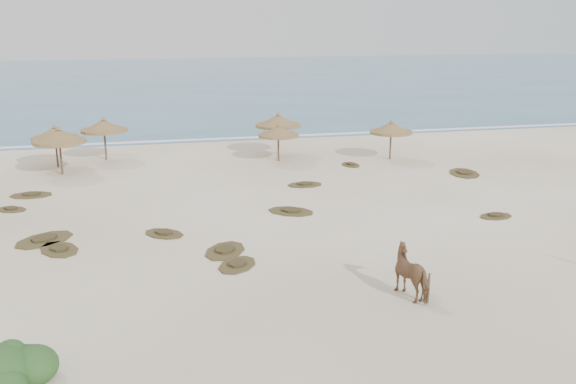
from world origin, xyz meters
name	(u,v)px	position (x,y,z in m)	size (l,w,h in m)	color
ground	(296,257)	(0.00, 0.00, 0.00)	(160.00, 160.00, 0.00)	#FAECCD
ocean	(178,80)	(0.00, 75.00, 0.00)	(200.00, 100.00, 0.01)	#2C6386
foam_line	(217,139)	(0.00, 26.00, 0.00)	(70.00, 0.60, 0.01)	white
palapa_0	(59,137)	(-10.55, 16.57, 2.30)	(3.72, 3.72, 2.97)	brown
palapa_1	(55,134)	(-11.04, 18.70, 2.13)	(3.54, 3.54, 2.74)	brown
palapa_2	(104,126)	(-8.14, 20.31, 2.24)	(3.91, 3.91, 2.89)	brown
palapa_3	(278,121)	(3.46, 19.43, 2.29)	(3.97, 3.97, 2.95)	brown
palapa_4	(278,132)	(3.01, 17.27, 1.96)	(3.01, 3.01, 2.53)	brown
palapa_5	(391,128)	(10.42, 16.17, 2.08)	(3.69, 3.69, 2.69)	brown
horse	(414,273)	(3.04, -4.46, 0.85)	(0.91, 2.01, 1.69)	brown
fence_post_near	(429,288)	(3.31, -5.12, 0.53)	(0.08, 0.08, 1.07)	#605848
scrub_0	(59,249)	(-9.30, 2.92, 0.05)	(2.20, 2.58, 0.16)	#4F3F23
scrub_1	(44,239)	(-10.06, 4.30, 0.05)	(3.14, 3.11, 0.16)	#4F3F23
scrub_2	(164,233)	(-5.02, 3.95, 0.05)	(2.27, 2.24, 0.16)	#4F3F23
scrub_3	(291,211)	(1.19, 5.95, 0.05)	(2.77, 2.56, 0.16)	#4F3F23
scrub_4	(496,216)	(10.57, 2.99, 0.05)	(1.83, 1.34, 0.16)	#4F3F23
scrub_5	(464,173)	(13.29, 11.25, 0.05)	(2.34, 3.03, 0.16)	#4F3F23
scrub_6	(31,195)	(-11.68, 11.93, 0.05)	(2.29, 1.57, 0.16)	#4F3F23
scrub_7	(305,184)	(3.14, 10.78, 0.05)	(2.08, 1.41, 0.16)	#4F3F23
scrub_8	(11,209)	(-12.25, 9.36, 0.05)	(1.88, 1.65, 0.16)	#4F3F23
scrub_9	(225,250)	(-2.69, 1.22, 0.05)	(2.41, 2.76, 0.16)	#4F3F23
scrub_10	(351,165)	(7.27, 14.97, 0.05)	(1.20, 1.71, 0.16)	#4F3F23
scrub_11	(237,265)	(-2.43, -0.41, 0.05)	(2.17, 2.35, 0.16)	#4F3F23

